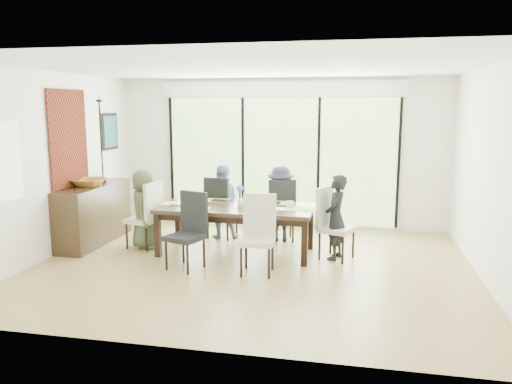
% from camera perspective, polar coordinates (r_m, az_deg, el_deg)
% --- Properties ---
extents(floor, '(6.00, 5.00, 0.01)m').
position_cam_1_polar(floor, '(7.04, -0.41, -8.43)').
color(floor, olive).
rests_on(floor, ground).
extents(ceiling, '(6.00, 5.00, 0.01)m').
position_cam_1_polar(ceiling, '(6.71, -0.44, 14.14)').
color(ceiling, white).
rests_on(ceiling, wall_back).
extents(wall_back, '(6.00, 0.02, 2.70)m').
position_cam_1_polar(wall_back, '(9.20, 2.83, 4.50)').
color(wall_back, white).
rests_on(wall_back, floor).
extents(wall_front, '(6.00, 0.02, 2.70)m').
position_cam_1_polar(wall_front, '(4.35, -7.31, -1.51)').
color(wall_front, beige).
rests_on(wall_front, floor).
extents(wall_left, '(0.02, 5.00, 2.70)m').
position_cam_1_polar(wall_left, '(7.93, -22.25, 2.93)').
color(wall_left, beige).
rests_on(wall_left, floor).
extents(wall_right, '(0.02, 5.00, 2.70)m').
position_cam_1_polar(wall_right, '(6.79, 25.27, 1.69)').
color(wall_right, beige).
rests_on(wall_right, floor).
extents(glass_doors, '(4.20, 0.02, 2.30)m').
position_cam_1_polar(glass_doors, '(9.17, 2.79, 3.54)').
color(glass_doors, '#598C3F').
rests_on(glass_doors, wall_back).
extents(blinds_header, '(4.40, 0.06, 0.28)m').
position_cam_1_polar(blinds_header, '(9.12, 2.85, 11.68)').
color(blinds_header, white).
rests_on(blinds_header, wall_back).
extents(mullion_a, '(0.05, 0.04, 2.30)m').
position_cam_1_polar(mullion_a, '(9.71, -9.59, 3.76)').
color(mullion_a, black).
rests_on(mullion_a, wall_back).
extents(mullion_b, '(0.05, 0.04, 2.30)m').
position_cam_1_polar(mullion_b, '(9.30, -1.50, 3.63)').
color(mullion_b, black).
rests_on(mullion_b, wall_back).
extents(mullion_c, '(0.05, 0.04, 2.30)m').
position_cam_1_polar(mullion_c, '(9.09, 7.15, 3.41)').
color(mullion_c, black).
rests_on(mullion_c, wall_back).
extents(mullion_d, '(0.05, 0.04, 2.30)m').
position_cam_1_polar(mullion_d, '(9.09, 16.00, 3.11)').
color(mullion_d, black).
rests_on(mullion_d, wall_back).
extents(deck, '(6.00, 1.80, 0.10)m').
position_cam_1_polar(deck, '(10.29, 3.52, -2.84)').
color(deck, brown).
rests_on(deck, ground).
extents(rail_top, '(6.00, 0.08, 0.06)m').
position_cam_1_polar(rail_top, '(10.96, 4.15, 1.12)').
color(rail_top, brown).
rests_on(rail_top, deck).
extents(foliage_left, '(3.20, 3.20, 3.20)m').
position_cam_1_polar(foliage_left, '(12.19, -3.65, 6.21)').
color(foliage_left, '#14380F').
rests_on(foliage_left, ground).
extents(foliage_mid, '(4.00, 4.00, 4.00)m').
position_cam_1_polar(foliage_mid, '(12.39, 7.04, 7.88)').
color(foliage_mid, '#14380F').
rests_on(foliage_mid, ground).
extents(foliage_right, '(2.80, 2.80, 2.80)m').
position_cam_1_polar(foliage_right, '(11.61, 15.58, 4.80)').
color(foliage_right, '#14380F').
rests_on(foliage_right, ground).
extents(foliage_far, '(3.60, 3.60, 3.60)m').
position_cam_1_polar(foliage_far, '(13.21, 2.91, 7.27)').
color(foliage_far, '#14380F').
rests_on(foliage_far, ground).
extents(table_top, '(2.30, 1.05, 0.06)m').
position_cam_1_polar(table_top, '(7.47, -2.30, -1.87)').
color(table_top, black).
rests_on(table_top, floor).
extents(table_apron, '(2.11, 0.86, 0.10)m').
position_cam_1_polar(table_apron, '(7.48, -2.30, -2.51)').
color(table_apron, black).
rests_on(table_apron, floor).
extents(table_leg_fl, '(0.09, 0.09, 0.66)m').
position_cam_1_polar(table_leg_fl, '(7.48, -11.17, -4.84)').
color(table_leg_fl, black).
rests_on(table_leg_fl, floor).
extents(table_leg_fr, '(0.09, 0.09, 0.66)m').
position_cam_1_polar(table_leg_fr, '(6.96, 5.57, -5.82)').
color(table_leg_fr, black).
rests_on(table_leg_fr, floor).
extents(table_leg_bl, '(0.09, 0.09, 0.66)m').
position_cam_1_polar(table_leg_bl, '(8.26, -8.88, -3.39)').
color(table_leg_bl, black).
rests_on(table_leg_bl, floor).
extents(table_leg_br, '(0.09, 0.09, 0.66)m').
position_cam_1_polar(table_leg_br, '(7.78, 6.24, -4.14)').
color(table_leg_br, black).
rests_on(table_leg_br, floor).
extents(chair_left_end, '(0.52, 0.52, 1.05)m').
position_cam_1_polar(chair_left_end, '(7.99, -12.81, -2.53)').
color(chair_left_end, silver).
rests_on(chair_left_end, floor).
extents(chair_right_end, '(0.58, 0.58, 1.05)m').
position_cam_1_polar(chair_right_end, '(7.30, 9.24, -3.57)').
color(chair_right_end, beige).
rests_on(chair_right_end, floor).
extents(chair_far_left, '(0.51, 0.51, 1.05)m').
position_cam_1_polar(chair_far_left, '(8.42, -3.89, -1.68)').
color(chair_far_left, black).
rests_on(chair_far_left, floor).
extents(chair_far_right, '(0.53, 0.53, 1.05)m').
position_cam_1_polar(chair_far_right, '(8.21, 2.86, -1.96)').
color(chair_far_right, black).
rests_on(chair_far_right, floor).
extents(chair_near_left, '(0.56, 0.56, 1.05)m').
position_cam_1_polar(chair_near_left, '(6.83, -8.14, -4.46)').
color(chair_near_left, black).
rests_on(chair_near_left, floor).
extents(chair_near_right, '(0.46, 0.46, 1.05)m').
position_cam_1_polar(chair_near_right, '(6.57, 0.13, -4.94)').
color(chair_near_right, beige).
rests_on(chair_near_right, floor).
extents(person_left_end, '(0.49, 0.65, 1.23)m').
position_cam_1_polar(person_left_end, '(7.96, -12.71, -1.90)').
color(person_left_end, '#414C33').
rests_on(person_left_end, floor).
extents(person_right_end, '(0.48, 0.64, 1.23)m').
position_cam_1_polar(person_right_end, '(7.28, 9.11, -2.87)').
color(person_right_end, black).
rests_on(person_right_end, floor).
extents(person_far_left, '(0.63, 0.46, 1.23)m').
position_cam_1_polar(person_far_left, '(8.38, -3.93, -1.10)').
color(person_far_left, '#7A8FB0').
rests_on(person_far_left, floor).
extents(person_far_right, '(0.62, 0.43, 1.23)m').
position_cam_1_polar(person_far_right, '(8.17, 2.84, -1.37)').
color(person_far_right, '#262132').
rests_on(person_far_right, floor).
extents(placemat_left, '(0.42, 0.31, 0.01)m').
position_cam_1_polar(placemat_left, '(7.74, -9.15, -1.33)').
color(placemat_left, '#A4BC43').
rests_on(placemat_left, table_top).
extents(placemat_right, '(0.42, 0.31, 0.01)m').
position_cam_1_polar(placemat_right, '(7.29, 4.96, -1.92)').
color(placemat_right, '#89BC43').
rests_on(placemat_right, table_top).
extents(placemat_far_l, '(0.42, 0.31, 0.01)m').
position_cam_1_polar(placemat_far_l, '(7.95, -4.77, -0.94)').
color(placemat_far_l, '#AAC646').
rests_on(placemat_far_l, table_top).
extents(placemat_far_r, '(0.42, 0.31, 0.01)m').
position_cam_1_polar(placemat_far_r, '(7.74, 2.36, -1.22)').
color(placemat_far_r, '#9AB741').
rests_on(placemat_far_r, table_top).
extents(placemat_paper, '(0.42, 0.31, 0.01)m').
position_cam_1_polar(placemat_paper, '(7.33, -7.05, -1.90)').
color(placemat_paper, white).
rests_on(placemat_paper, table_top).
extents(tablet_far_l, '(0.25, 0.17, 0.01)m').
position_cam_1_polar(tablet_far_l, '(7.88, -4.17, -0.97)').
color(tablet_far_l, black).
rests_on(tablet_far_l, table_top).
extents(tablet_far_r, '(0.23, 0.16, 0.01)m').
position_cam_1_polar(tablet_far_r, '(7.69, 1.94, -1.22)').
color(tablet_far_r, black).
rests_on(tablet_far_r, table_top).
extents(papers, '(0.29, 0.21, 0.00)m').
position_cam_1_polar(papers, '(7.28, 2.96, -1.93)').
color(papers, white).
rests_on(papers, table_top).
extents(platter_base, '(0.25, 0.25, 0.02)m').
position_cam_1_polar(platter_base, '(7.33, -7.05, -1.79)').
color(platter_base, white).
rests_on(platter_base, table_top).
extents(platter_snacks, '(0.19, 0.19, 0.01)m').
position_cam_1_polar(platter_snacks, '(7.32, -7.06, -1.66)').
color(platter_snacks, '#D55719').
rests_on(platter_snacks, table_top).
extents(vase, '(0.08, 0.08, 0.11)m').
position_cam_1_polar(vase, '(7.48, -1.85, -1.16)').
color(vase, silver).
rests_on(vase, table_top).
extents(hyacinth_stems, '(0.04, 0.04, 0.15)m').
position_cam_1_polar(hyacinth_stems, '(7.46, -1.85, -0.30)').
color(hyacinth_stems, '#337226').
rests_on(hyacinth_stems, table_top).
extents(hyacinth_blooms, '(0.11, 0.11, 0.11)m').
position_cam_1_polar(hyacinth_blooms, '(7.45, -1.85, 0.43)').
color(hyacinth_blooms, '#536CD0').
rests_on(hyacinth_blooms, table_top).
extents(laptop, '(0.36, 0.28, 0.02)m').
position_cam_1_polar(laptop, '(7.61, -8.72, -1.43)').
color(laptop, silver).
rests_on(laptop, table_top).
extents(cup_a, '(0.13, 0.13, 0.09)m').
position_cam_1_polar(cup_a, '(7.79, -7.05, -0.89)').
color(cup_a, white).
rests_on(cup_a, table_top).
extents(cup_b, '(0.11, 0.11, 0.09)m').
position_cam_1_polar(cup_b, '(7.32, -1.36, -1.51)').
color(cup_b, white).
rests_on(cup_b, table_top).
extents(cup_c, '(0.16, 0.16, 0.09)m').
position_cam_1_polar(cup_c, '(7.40, 3.90, -1.40)').
color(cup_c, white).
rests_on(cup_c, table_top).
extents(book, '(0.24, 0.26, 0.02)m').
position_cam_1_polar(book, '(7.45, -0.35, -1.59)').
color(book, white).
rests_on(book, table_top).
extents(sideboard, '(0.47, 1.68, 0.95)m').
position_cam_1_polar(sideboard, '(8.49, -18.02, -2.42)').
color(sideboard, black).
rests_on(sideboard, floor).
extents(bowl, '(0.50, 0.50, 0.12)m').
position_cam_1_polar(bowl, '(8.31, -18.55, 1.04)').
color(bowl, '#955E20').
rests_on(bowl, sideboard).
extents(candlestick_base, '(0.11, 0.11, 0.04)m').
position_cam_1_polar(candlestick_base, '(8.70, -17.06, 1.23)').
color(candlestick_base, black).
rests_on(candlestick_base, sideboard).
extents(candlestick_shaft, '(0.03, 0.03, 1.31)m').
position_cam_1_polar(candlestick_shaft, '(8.63, -17.28, 5.58)').
color(candlestick_shaft, black).
rests_on(candlestick_shaft, sideboard).
extents(candlestick_pan, '(0.11, 0.11, 0.03)m').
position_cam_1_polar(candlestick_pan, '(8.62, -17.50, 9.90)').
color(candlestick_pan, black).
rests_on(candlestick_pan, sideboard).
extents(candle, '(0.04, 0.04, 0.11)m').
position_cam_1_polar(candle, '(8.62, -17.52, 10.32)').
color(candle, silver).
rests_on(candle, sideboard).
extents(tapestry, '(0.02, 1.00, 1.50)m').
position_cam_1_polar(tapestry, '(8.21, -20.63, 5.70)').
color(tapestry, maroon).
rests_on(tapestry, wall_left).
extents(art_frame, '(0.03, 0.55, 0.65)m').
position_cam_1_polar(art_frame, '(9.34, -16.40, 6.65)').
color(art_frame, black).
rests_on(art_frame, wall_left).
extents(art_canvas, '(0.01, 0.45, 0.55)m').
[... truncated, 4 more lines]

